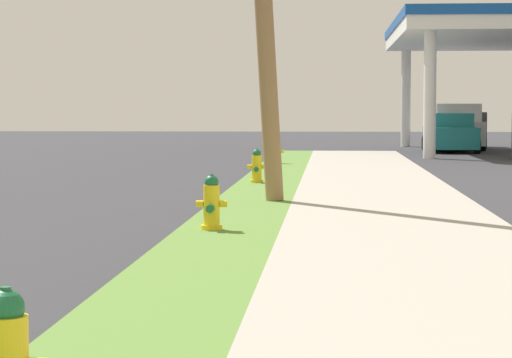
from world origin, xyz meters
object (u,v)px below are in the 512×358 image
object	(u,v)px
fire_hydrant_second	(212,205)
fire_hydrant_fourth	(277,152)
truck_white_at_forecourt	(454,128)
fire_hydrant_third	(257,168)
car_teal_by_near_pump	(450,134)

from	to	relation	value
fire_hydrant_second	fire_hydrant_fourth	distance (m)	17.19
fire_hydrant_fourth	truck_white_at_forecourt	world-z (taller)	truck_white_at_forecourt
fire_hydrant_third	truck_white_at_forecourt	size ratio (longest dim) A/B	0.14
fire_hydrant_third	fire_hydrant_fourth	bearing A→B (deg)	89.86
fire_hydrant_third	fire_hydrant_fourth	world-z (taller)	same
car_teal_by_near_pump	fire_hydrant_second	bearing A→B (deg)	-102.59
fire_hydrant_third	fire_hydrant_fourth	size ratio (longest dim) A/B	1.00
fire_hydrant_third	fire_hydrant_fourth	distance (m)	8.16
fire_hydrant_second	truck_white_at_forecourt	world-z (taller)	truck_white_at_forecourt
fire_hydrant_second	truck_white_at_forecourt	distance (m)	32.75
fire_hydrant_second	fire_hydrant_fourth	world-z (taller)	same
fire_hydrant_second	truck_white_at_forecourt	bearing A→B (deg)	77.72
fire_hydrant_second	fire_hydrant_fourth	xyz separation A→B (m)	(-0.01, 17.19, 0.00)
fire_hydrant_second	truck_white_at_forecourt	xyz separation A→B (m)	(6.96, 32.00, 0.47)
fire_hydrant_second	truck_white_at_forecourt	size ratio (longest dim) A/B	0.14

